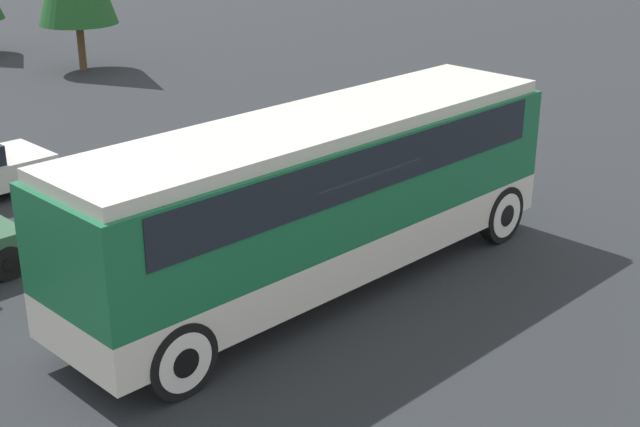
{
  "coord_description": "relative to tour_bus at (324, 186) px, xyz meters",
  "views": [
    {
      "loc": [
        -10.49,
        -10.49,
        7.31
      ],
      "look_at": [
        0.0,
        0.0,
        1.46
      ],
      "focal_mm": 50.0,
      "sensor_mm": 36.0,
      "label": 1
    }
  ],
  "objects": [
    {
      "name": "ground_plane",
      "position": [
        -0.1,
        -0.0,
        -1.97
      ],
      "size": [
        120.0,
        120.0,
        0.0
      ],
      "primitive_type": "plane",
      "color": "#26282B"
    },
    {
      "name": "tour_bus",
      "position": [
        0.0,
        0.0,
        0.0
      ],
      "size": [
        10.28,
        2.53,
        3.25
      ],
      "color": "silver",
      "rests_on": "ground_plane"
    }
  ]
}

